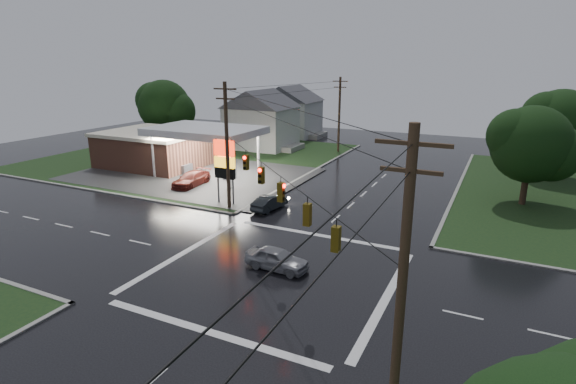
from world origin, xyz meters
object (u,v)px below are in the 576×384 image
at_px(utility_pole_n, 339,114).
at_px(house_near, 261,118).
at_px(house_far, 290,110).
at_px(car_north, 270,203).
at_px(gas_station, 163,146).
at_px(utility_pole_nw, 227,145).
at_px(utility_pole_se, 401,291).
at_px(car_crossing, 277,259).
at_px(tree_ne_far, 561,123).
at_px(pylon_sign, 225,161).
at_px(tree_ne_near, 533,145).
at_px(tree_nw_behind, 165,106).
at_px(car_pump, 191,179).

xyz_separation_m(utility_pole_n, house_near, (-11.45, -2.00, -1.06)).
bearing_deg(house_far, car_north, -66.95).
height_order(gas_station, house_near, house_near).
relative_size(utility_pole_nw, house_far, 1.00).
xyz_separation_m(utility_pole_se, utility_pole_n, (-19.00, 47.50, -0.25)).
bearing_deg(utility_pole_se, car_crossing, 133.73).
height_order(utility_pole_nw, tree_ne_far, utility_pole_nw).
distance_m(pylon_sign, car_crossing, 14.77).
relative_size(house_far, tree_ne_near, 1.23).
height_order(pylon_sign, utility_pole_se, utility_pole_se).
xyz_separation_m(house_near, house_far, (-1.00, 12.00, 0.00)).
relative_size(utility_pole_n, car_crossing, 2.55).
bearing_deg(tree_ne_near, utility_pole_se, -98.38).
height_order(tree_nw_behind, car_pump, tree_nw_behind).
bearing_deg(tree_ne_far, gas_station, -161.54).
relative_size(house_near, car_crossing, 2.68).
height_order(utility_pole_n, house_near, utility_pole_n).
xyz_separation_m(utility_pole_se, car_crossing, (-9.61, 10.04, -5.02)).
bearing_deg(pylon_sign, utility_pole_se, -45.00).
bearing_deg(tree_ne_far, utility_pole_nw, -137.41).
bearing_deg(tree_ne_far, tree_ne_near, -104.07).
height_order(pylon_sign, car_north, pylon_sign).
xyz_separation_m(utility_pole_nw, house_near, (-11.45, 26.50, -1.32)).
distance_m(utility_pole_se, house_near, 54.77).
height_order(utility_pole_se, house_far, utility_pole_se).
bearing_deg(tree_ne_far, utility_pole_se, -99.98).
distance_m(tree_nw_behind, tree_ne_far, 51.15).
relative_size(utility_pole_se, tree_ne_far, 1.12).
bearing_deg(gas_station, tree_nw_behind, 128.42).
bearing_deg(car_north, gas_station, -17.51).
xyz_separation_m(house_far, car_pump, (4.82, -34.00, -3.66)).
xyz_separation_m(utility_pole_se, house_far, (-31.45, 57.50, -1.32)).
bearing_deg(car_pump, house_near, 97.61).
bearing_deg(tree_ne_far, car_pump, -149.74).
bearing_deg(utility_pole_se, gas_station, 140.30).
bearing_deg(car_crossing, car_pump, 54.42).
xyz_separation_m(tree_nw_behind, car_north, (27.75, -19.27, -5.53)).
distance_m(tree_nw_behind, car_crossing, 45.12).
distance_m(pylon_sign, tree_ne_near, 27.23).
distance_m(tree_nw_behind, tree_ne_near, 48.65).
xyz_separation_m(gas_station, utility_pole_n, (16.18, 18.30, 2.92)).
bearing_deg(car_crossing, utility_pole_se, -133.52).
distance_m(pylon_sign, tree_nw_behind, 30.49).
bearing_deg(tree_ne_near, utility_pole_n, 145.90).
xyz_separation_m(utility_pole_nw, car_north, (3.41, 1.22, -5.07)).
bearing_deg(tree_ne_far, utility_pole_n, 171.45).
bearing_deg(tree_ne_near, tree_ne_far, 75.93).
height_order(gas_station, tree_ne_near, tree_ne_near).
height_order(house_far, tree_ne_far, tree_ne_far).
bearing_deg(car_crossing, house_near, 33.20).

